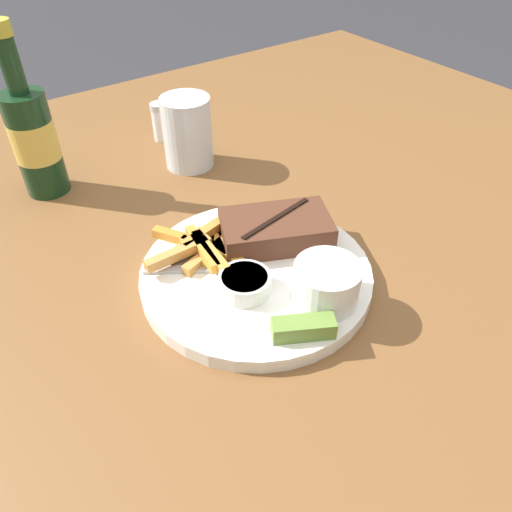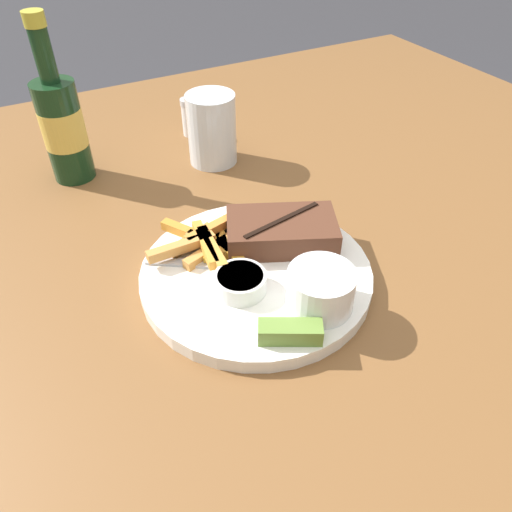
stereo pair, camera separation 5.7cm
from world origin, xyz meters
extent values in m
cube|color=brown|center=(0.00, 0.00, 0.70)|extent=(1.55, 1.35, 0.04)
cylinder|color=brown|center=(0.72, 0.62, 0.34)|extent=(0.06, 0.06, 0.68)
cylinder|color=white|center=(0.00, 0.00, 0.73)|extent=(0.27, 0.27, 0.01)
cylinder|color=white|center=(0.00, 0.00, 0.74)|extent=(0.27, 0.27, 0.00)
cube|color=#512D1E|center=(0.05, 0.03, 0.76)|extent=(0.15, 0.13, 0.03)
cube|color=black|center=(0.05, 0.03, 0.78)|extent=(0.11, 0.02, 0.00)
cube|color=gold|center=(-0.03, 0.06, 0.75)|extent=(0.05, 0.06, 0.01)
cube|color=#C48A41|center=(-0.02, 0.09, 0.75)|extent=(0.06, 0.03, 0.01)
cube|color=gold|center=(-0.02, 0.06, 0.75)|extent=(0.03, 0.07, 0.01)
cube|color=#C1833D|center=(-0.04, 0.05, 0.75)|extent=(0.08, 0.04, 0.01)
cube|color=#BE7C2A|center=(-0.05, 0.10, 0.75)|extent=(0.05, 0.07, 0.01)
cube|color=#C4833E|center=(-0.05, 0.08, 0.75)|extent=(0.07, 0.04, 0.01)
cube|color=gold|center=(-0.02, 0.03, 0.75)|extent=(0.02, 0.05, 0.01)
cube|color=#C78741|center=(-0.07, 0.06, 0.76)|extent=(0.08, 0.01, 0.01)
cube|color=#C17B3C|center=(-0.04, 0.07, 0.75)|extent=(0.04, 0.05, 0.01)
cube|color=gold|center=(-0.04, 0.05, 0.76)|extent=(0.03, 0.08, 0.01)
cube|color=gold|center=(-0.04, 0.04, 0.76)|extent=(0.02, 0.08, 0.01)
cube|color=orange|center=(-0.03, 0.07, 0.76)|extent=(0.07, 0.03, 0.01)
cylinder|color=white|center=(0.03, -0.08, 0.77)|extent=(0.07, 0.07, 0.05)
cylinder|color=beige|center=(0.03, -0.08, 0.78)|extent=(0.07, 0.07, 0.01)
cylinder|color=silver|center=(-0.03, -0.02, 0.75)|extent=(0.06, 0.06, 0.02)
cylinder|color=#C67A4C|center=(-0.03, -0.02, 0.76)|extent=(0.05, 0.05, 0.01)
cube|color=olive|center=(-0.02, -0.11, 0.75)|extent=(0.07, 0.05, 0.02)
cube|color=#B7B7BC|center=(-0.07, 0.05, 0.74)|extent=(0.09, 0.07, 0.00)
cube|color=#B7B7BC|center=(-0.01, 0.00, 0.74)|extent=(0.03, 0.02, 0.00)
cube|color=#B7B7BC|center=(-0.01, 0.01, 0.74)|extent=(0.03, 0.02, 0.00)
cube|color=#B7B7BC|center=(-0.01, 0.01, 0.74)|extent=(0.03, 0.02, 0.00)
cylinder|color=#143319|center=(-0.13, 0.34, 0.80)|extent=(0.06, 0.06, 0.15)
cylinder|color=gold|center=(-0.13, 0.34, 0.81)|extent=(0.06, 0.06, 0.06)
cylinder|color=#143319|center=(-0.13, 0.34, 0.91)|extent=(0.03, 0.03, 0.07)
cylinder|color=silver|center=(0.08, 0.29, 0.78)|extent=(0.08, 0.08, 0.11)
cylinder|color=white|center=(0.08, 0.39, 0.75)|extent=(0.03, 0.03, 0.05)
cylinder|color=#B7B7BC|center=(0.08, 0.39, 0.78)|extent=(0.03, 0.03, 0.01)
camera|label=1|loc=(-0.26, -0.35, 1.13)|focal=35.00mm
camera|label=2|loc=(-0.21, -0.38, 1.13)|focal=35.00mm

